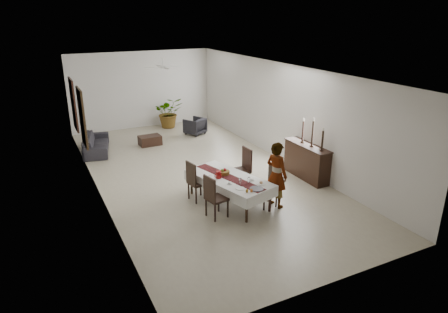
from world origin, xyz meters
TOP-DOWN VIEW (x-y plane):
  - floor at (0.00, 0.00)m, footprint 6.00×12.00m
  - ceiling at (0.00, 0.00)m, footprint 6.00×12.00m
  - wall_back at (0.00, 6.00)m, footprint 6.00×0.02m
  - wall_front at (0.00, -6.00)m, footprint 6.00×0.02m
  - wall_left at (-3.00, 0.00)m, footprint 0.02×12.00m
  - wall_right at (3.00, 0.00)m, footprint 0.02×12.00m
  - dining_table_top at (-0.06, -2.20)m, footprint 1.49×2.40m
  - table_leg_fl at (-0.17, -3.33)m, footprint 0.08×0.08m
  - table_leg_fr at (0.62, -3.11)m, footprint 0.08×0.08m
  - table_leg_bl at (-0.74, -1.28)m, footprint 0.08×0.08m
  - table_leg_br at (0.05, -1.06)m, footprint 0.08×0.08m
  - tablecloth_top at (-0.06, -2.20)m, footprint 1.70×2.61m
  - tablecloth_drape_left at (-0.58, -2.34)m, footprint 0.65×2.32m
  - tablecloth_drape_right at (0.47, -2.05)m, footprint 0.65×2.32m
  - tablecloth_drape_near at (0.26, -3.35)m, footprint 1.06×0.30m
  - tablecloth_drape_far at (-0.38, -1.04)m, footprint 1.06×0.30m
  - table_runner at (-0.06, -2.20)m, footprint 0.94×2.33m
  - red_pitcher at (-0.32, -2.12)m, footprint 0.17×0.17m
  - pitcher_handle at (-0.40, -2.15)m, footprint 0.11×0.05m
  - wine_glass_near at (0.21, -2.75)m, footprint 0.07×0.07m
  - wine_glass_mid at (-0.01, -2.72)m, footprint 0.07×0.07m
  - teacup_right at (0.36, -2.66)m, footprint 0.08×0.08m
  - saucer_right at (0.36, -2.66)m, footprint 0.14×0.14m
  - teacup_left at (-0.24, -2.59)m, footprint 0.08×0.08m
  - saucer_left at (-0.24, -2.59)m, footprint 0.14×0.14m
  - plate_near_right at (0.46, -2.92)m, footprint 0.22×0.22m
  - bread_near_right at (0.46, -2.92)m, footprint 0.08×0.08m
  - plate_near_left at (-0.14, -2.94)m, footprint 0.22×0.22m
  - plate_far_left at (-0.48, -1.78)m, footprint 0.22×0.22m
  - serving_tray at (0.20, -3.14)m, footprint 0.34×0.34m
  - jam_jar_a at (0.01, -3.22)m, footprint 0.06×0.06m
  - jam_jar_b at (-0.09, -3.19)m, footprint 0.06×0.06m
  - fruit_basket at (-0.08, -1.96)m, footprint 0.28×0.28m
  - fruit_red at (-0.05, -1.93)m, footprint 0.08×0.08m
  - fruit_green at (-0.12, -1.94)m, footprint 0.07×0.07m
  - chair_right_near_seat at (0.71, -2.80)m, footprint 0.47×0.47m
  - chair_right_near_leg_fl at (0.90, -2.98)m, footprint 0.05×0.05m
  - chair_right_near_leg_fr at (0.89, -2.61)m, footprint 0.05×0.05m
  - chair_right_near_leg_bl at (0.52, -2.99)m, footprint 0.05×0.05m
  - chair_right_near_leg_br at (0.52, -2.62)m, footprint 0.05×0.05m
  - chair_right_near_back at (0.91, -2.80)m, footprint 0.05×0.46m
  - chair_right_far_seat at (0.65, -1.50)m, footprint 0.50×0.50m
  - chair_right_far_leg_fl at (0.85, -1.70)m, footprint 0.05×0.05m
  - chair_right_far_leg_fr at (0.84, -1.30)m, footprint 0.05×0.05m
  - chair_right_far_leg_bl at (0.46, -1.71)m, footprint 0.05×0.05m
  - chair_right_far_leg_br at (0.45, -1.31)m, footprint 0.05×0.05m
  - chair_right_far_back at (0.87, -1.50)m, footprint 0.06×0.49m
  - chair_left_near_seat at (-0.68, -2.76)m, footprint 0.54×0.54m
  - chair_left_near_leg_fl at (-0.90, -2.61)m, footprint 0.05×0.05m
  - chair_left_near_leg_fr at (-0.83, -2.98)m, footprint 0.05×0.05m
  - chair_left_near_leg_bl at (-0.52, -2.54)m, footprint 0.05×0.05m
  - chair_left_near_leg_br at (-0.46, -2.91)m, footprint 0.05×0.05m
  - chair_left_near_back at (-0.88, -2.80)m, footprint 0.12×0.46m
  - chair_left_far_seat at (-0.71, -1.69)m, footprint 0.53×0.53m
  - chair_left_far_leg_fl at (-0.92, -1.53)m, footprint 0.05×0.05m
  - chair_left_far_leg_fr at (-0.86, -1.91)m, footprint 0.05×0.05m
  - chair_left_far_leg_bl at (-0.55, -1.47)m, footprint 0.05×0.05m
  - chair_left_far_leg_br at (-0.49, -1.85)m, footprint 0.05×0.05m
  - chair_left_far_back at (-0.92, -1.72)m, footprint 0.12×0.46m
  - woman at (0.92, -2.91)m, footprint 0.57×0.72m
  - sideboard_body at (2.78, -1.74)m, footprint 0.45×1.67m
  - sideboard_top at (2.78, -1.74)m, footprint 0.49×1.74m
  - candlestick_near_base at (2.78, -2.36)m, footprint 0.11×0.11m
  - candlestick_near_shaft at (2.78, -2.36)m, footprint 0.06×0.06m
  - candlestick_near_candle at (2.78, -2.36)m, footprint 0.04×0.04m
  - candlestick_mid_base at (2.78, -1.91)m, footprint 0.11×0.11m
  - candlestick_mid_shaft at (2.78, -1.91)m, footprint 0.06×0.06m
  - candlestick_mid_candle at (2.78, -1.91)m, footprint 0.04×0.04m
  - candlestick_far_base at (2.78, -1.47)m, footprint 0.11×0.11m
  - candlestick_far_shaft at (2.78, -1.47)m, footprint 0.06×0.06m
  - candlestick_far_candle at (2.78, -1.47)m, footprint 0.04×0.04m
  - sofa at (-2.45, 3.51)m, footprint 1.25×2.22m
  - armchair at (1.54, 3.95)m, footprint 0.98×0.99m
  - coffee_table at (-0.52, 3.39)m, footprint 0.82×0.56m
  - potted_plant at (0.95, 5.41)m, footprint 1.35×1.22m
  - mirror_frame_near at (-2.96, 2.20)m, footprint 0.06×1.05m
  - mirror_glass_near at (-2.92, 2.20)m, footprint 0.01×0.90m
  - mirror_frame_far at (-2.96, 4.30)m, footprint 0.06×1.05m
  - mirror_glass_far at (-2.92, 4.30)m, footprint 0.01×0.90m
  - fan_rod at (0.00, 3.00)m, footprint 0.04×0.04m
  - fan_hub at (0.00, 3.00)m, footprint 0.16×0.16m
  - fan_blade_n at (0.00, 3.35)m, footprint 0.10×0.55m
  - fan_blade_s at (0.00, 2.65)m, footprint 0.10×0.55m
  - fan_blade_e at (0.35, 3.00)m, footprint 0.55×0.10m
  - fan_blade_w at (-0.35, 3.00)m, footprint 0.55×0.10m

SIDE VIEW (x-z plane):
  - floor at x=0.00m, z-range 0.00..0.00m
  - coffee_table at x=-0.52m, z-range 0.00..0.35m
  - chair_right_near_leg_fl at x=0.90m, z-range 0.00..0.45m
  - chair_right_near_leg_fr at x=0.89m, z-range 0.00..0.45m
  - chair_right_near_leg_bl at x=0.52m, z-range 0.00..0.45m
  - chair_right_near_leg_br at x=0.52m, z-range 0.00..0.45m
  - chair_left_far_leg_fl at x=-0.92m, z-range 0.00..0.46m
  - chair_left_far_leg_fr at x=-0.86m, z-range 0.00..0.46m
  - chair_left_far_leg_bl at x=-0.55m, z-range 0.00..0.46m
  - chair_left_far_leg_br at x=-0.49m, z-range 0.00..0.46m
  - chair_left_near_leg_fl at x=-0.90m, z-range 0.00..0.46m
  - chair_left_near_leg_fr at x=-0.83m, z-range 0.00..0.46m
  - chair_left_near_leg_bl at x=-0.52m, z-range 0.00..0.46m
  - chair_left_near_leg_br at x=-0.46m, z-range 0.00..0.46m
  - chair_right_far_leg_fl at x=0.85m, z-range 0.00..0.48m
  - chair_right_far_leg_fr at x=0.84m, z-range 0.00..0.48m
  - chair_right_far_leg_bl at x=0.46m, z-range 0.00..0.48m
  - chair_right_far_leg_br at x=0.45m, z-range 0.00..0.48m
  - sofa at x=-2.45m, z-range 0.00..0.61m
  - table_leg_fl at x=-0.17m, z-range 0.00..0.65m
  - table_leg_fr at x=0.62m, z-range 0.00..0.65m
  - table_leg_bl at x=-0.74m, z-range 0.00..0.65m
  - table_leg_br at x=0.05m, z-range 0.00..0.65m
  - armchair at x=1.54m, z-range 0.00..0.67m
  - chair_right_near_seat at x=0.71m, z-range 0.45..0.50m
  - chair_left_far_seat at x=-0.71m, z-range 0.46..0.51m
  - chair_left_near_seat at x=-0.68m, z-range 0.46..0.51m
  - sideboard_body at x=2.78m, z-range 0.00..1.00m
  - chair_right_far_seat at x=0.65m, z-range 0.48..0.54m
  - tablecloth_drape_left at x=-0.58m, z-range 0.43..0.71m
  - tablecloth_drape_right at x=0.47m, z-range 0.43..0.71m
  - tablecloth_drape_near at x=0.26m, z-range 0.43..0.71m
  - tablecloth_drape_far at x=-0.38m, z-range 0.43..0.71m
  - potted_plant at x=0.95m, z-range 0.00..1.31m
  - dining_table_top at x=-0.06m, z-range 0.65..0.70m
  - tablecloth_top at x=-0.06m, z-range 0.70..0.71m
  - table_runner at x=-0.06m, z-range 0.71..0.71m
  - saucer_right at x=0.36m, z-range 0.71..0.72m
  - saucer_left at x=-0.24m, z-range 0.71..0.72m
  - plate_near_right at x=0.46m, z-range 0.71..0.72m
  - plate_near_left at x=-0.14m, z-range 0.71..0.72m
  - plate_far_left at x=-0.48m, z-range 0.71..0.72m
  - serving_tray at x=0.20m, z-range 0.71..0.73m
  - teacup_right at x=0.36m, z-range 0.71..0.76m
  - teacup_left at x=-0.24m, z-range 0.71..0.76m
  - bread_near_right at x=0.46m, z-range 0.70..0.78m
  - jam_jar_a at x=0.01m, z-range 0.71..0.78m
  - jam_jar_b at x=-0.09m, z-range 0.71..0.78m
  - fruit_basket at x=-0.08m, z-range 0.71..0.80m
  - wine_glass_near at x=0.21m, z-range 0.71..0.87m
  - wine_glass_mid at x=-0.01m, z-range 0.71..0.87m
  - chair_right_near_back at x=0.91m, z-range 0.50..1.08m
  - chair_left_far_back at x=-0.92m, z-range 0.50..1.09m
  - chair_left_near_back at x=-0.88m, z-range 0.50..1.09m
  - red_pitcher at x=-0.32m, z-range 0.71..0.90m
  - pitcher_handle at x=-0.40m, z-range 0.75..0.86m
  - fruit_red at x=-0.05m, z-range 0.78..0.87m
  - fruit_green at x=-0.12m, z-range 0.79..0.86m
  - chair_right_far_back at x=0.87m, z-range 0.53..1.15m
  - woman at x=0.92m, z-range 0.00..1.72m
  - sideboard_top at x=2.78m, z-range 1.00..1.04m
  - candlestick_near_base at x=2.78m, z-range 1.04..1.07m
  - candlestick_mid_base at x=2.78m, z-range 1.04..1.07m
  - candlestick_far_base at x=2.78m, z-range 1.04..1.07m
  - candlestick_near_shaft at x=2.78m, z-range 1.07..1.63m
  - candlestick_far_shaft at x=2.78m, z-range 1.07..1.68m
  - candlestick_mid_shaft at x=2.78m, z-range 1.07..1.80m
  - wall_back at x=0.00m, z-range 0.00..3.20m
  - wall_front at x=0.00m, z-range 0.00..3.20m
  - wall_left at x=-3.00m, z-range 0.00..3.20m
  - wall_right at x=3.00m, z-range 0.00..3.20m
  - mirror_frame_near at x=-2.96m, z-range 0.67..2.53m
  - mirror_glass_near at x=-2.92m, z-range 0.75..2.45m
  - mirror_frame_far at x=-2.96m, z-range 0.67..2.53m
  - mirror_glass_far at x=-2.92m, z-range 0.75..2.45m
  - candlestick_near_candle at x=2.78m, z-range 1.63..1.72m
  - candlestick_far_candle at x=2.78m, z-range 1.68..1.77m
  - candlestick_mid_candle at x=2.78m, z-range 1.80..1.88m
  - fan_hub at x=0.00m, z-range 2.86..2.94m
  - fan_blade_n at x=0.00m, z-range 2.89..2.91m
  - fan_blade_s at x=0.00m, z-range 2.89..2.91m
  - fan_blade_e at x=0.35m, z-range 2.89..2.91m
  - fan_blade_w at x=-0.35m, z-range 2.89..2.91m
  - fan_rod at x=0.00m, z-range 3.00..3.20m
  - ceiling at x=0.00m, z-range 3.19..3.21m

